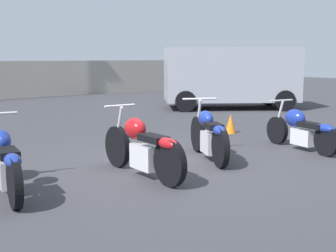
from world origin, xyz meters
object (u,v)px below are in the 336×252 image
at_px(motorcycle_slot_1, 143,147).
at_px(parked_van, 230,75).
at_px(traffic_cone_near, 230,124).
at_px(motorcycle_slot_2, 209,135).
at_px(motorcycle_slot_0, 5,163).
at_px(motorcycle_slot_3, 302,129).

bearing_deg(motorcycle_slot_1, parked_van, 39.39).
relative_size(motorcycle_slot_1, traffic_cone_near, 4.75).
bearing_deg(motorcycle_slot_2, motorcycle_slot_1, -145.23).
bearing_deg(motorcycle_slot_0, motorcycle_slot_3, 4.36).
distance_m(motorcycle_slot_1, parked_van, 9.87).
bearing_deg(motorcycle_slot_3, motorcycle_slot_0, -174.72).
bearing_deg(parked_van, motorcycle_slot_1, 161.18).
height_order(motorcycle_slot_1, motorcycle_slot_3, motorcycle_slot_1).
relative_size(motorcycle_slot_3, traffic_cone_near, 4.30).
distance_m(motorcycle_slot_3, parked_van, 7.51).
bearing_deg(motorcycle_slot_1, motorcycle_slot_3, -1.17).
relative_size(motorcycle_slot_1, motorcycle_slot_2, 1.13).
height_order(motorcycle_slot_1, motorcycle_slot_2, same).
bearing_deg(motorcycle_slot_0, motorcycle_slot_2, 8.63).
bearing_deg(parked_van, motorcycle_slot_2, 166.35).
distance_m(motorcycle_slot_0, parked_van, 11.31).
height_order(motorcycle_slot_0, parked_van, parked_van).
relative_size(motorcycle_slot_2, motorcycle_slot_3, 0.98).
xyz_separation_m(motorcycle_slot_1, motorcycle_slot_2, (1.59, 0.33, -0.01)).
distance_m(motorcycle_slot_3, traffic_cone_near, 2.33).
xyz_separation_m(motorcycle_slot_1, motorcycle_slot_3, (3.63, -0.05, -0.04)).
bearing_deg(traffic_cone_near, parked_van, 47.59).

